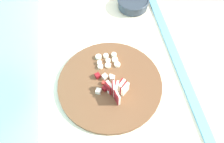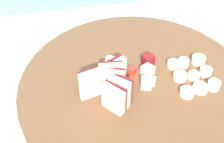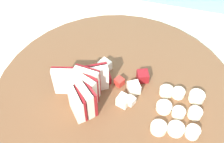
{
  "view_description": "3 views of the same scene",
  "coord_description": "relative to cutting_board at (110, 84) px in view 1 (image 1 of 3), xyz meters",
  "views": [
    {
      "loc": [
        -0.59,
        0.09,
        1.74
      ],
      "look_at": [
        -0.08,
        0.01,
        0.95
      ],
      "focal_mm": 36.19,
      "sensor_mm": 36.0,
      "label": 1
    },
    {
      "loc": [
        -0.23,
        -0.37,
        1.33
      ],
      "look_at": [
        -0.15,
        0.05,
        0.92
      ],
      "focal_mm": 49.37,
      "sensor_mm": 36.0,
      "label": 2
    },
    {
      "loc": [
        -0.03,
        -0.27,
        1.34
      ],
      "look_at": [
        -0.12,
        0.05,
        0.94
      ],
      "focal_mm": 47.33,
      "sensor_mm": 36.0,
      "label": 3
    }
  ],
  "objects": [
    {
      "name": "tile_backsplash",
      "position": [
        0.11,
        0.32,
        -0.23
      ],
      "size": [
        2.4,
        0.04,
        1.33
      ],
      "primitive_type": "cube",
      "color": "#5BA3C1",
      "rests_on": "ground"
    },
    {
      "name": "apple_dice_pile",
      "position": [
        -0.0,
        0.02,
        0.02
      ],
      "size": [
        0.11,
        0.09,
        0.02
      ],
      "color": "#EFE5CC",
      "rests_on": "cutting_board"
    },
    {
      "name": "tiled_countertop",
      "position": [
        0.11,
        -0.02,
        -0.45
      ],
      "size": [
        1.12,
        0.65,
        0.9
      ],
      "color": "beige",
      "rests_on": "ground"
    },
    {
      "name": "apple_wedge_fan",
      "position": [
        -0.05,
        -0.02,
        0.04
      ],
      "size": [
        0.09,
        0.1,
        0.07
      ],
      "color": "maroon",
      "rests_on": "cutting_board"
    },
    {
      "name": "ceramic_bowl",
      "position": [
        0.46,
        -0.21,
        0.02
      ],
      "size": [
        0.17,
        0.17,
        0.06
      ],
      "color": "#2D3842",
      "rests_on": "tiled_countertop"
    },
    {
      "name": "cutting_board",
      "position": [
        0.0,
        0.0,
        0.0
      ],
      "size": [
        0.45,
        0.45,
        0.02
      ],
      "primitive_type": "cylinder",
      "color": "brown",
      "rests_on": "tiled_countertop"
    },
    {
      "name": "ground",
      "position": [
        0.11,
        -0.02,
        -0.9
      ],
      "size": [
        10.0,
        10.0,
        0.0
      ],
      "primitive_type": "plane",
      "color": "#B2ADA3"
    },
    {
      "name": "banana_slice_rows",
      "position": [
        0.11,
        -0.01,
        0.02
      ],
      "size": [
        0.08,
        0.1,
        0.02
      ],
      "color": "#F4EAC6",
      "rests_on": "cutting_board"
    }
  ]
}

